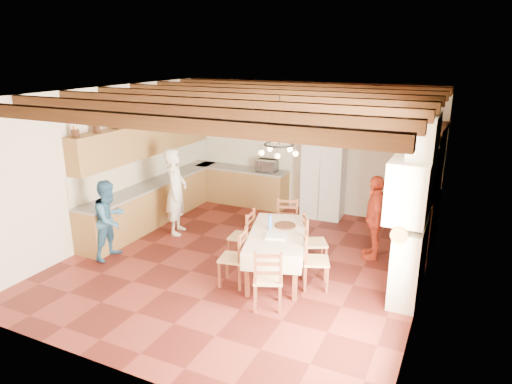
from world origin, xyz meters
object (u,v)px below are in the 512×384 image
at_px(dining_table, 278,237).
at_px(chair_left_near, 233,257).
at_px(microwave, 267,165).
at_px(chair_end_near, 268,278).
at_px(hutch, 424,189).
at_px(chair_right_near, 316,260).
at_px(refrigerator, 324,178).
at_px(person_woman_blue, 110,219).
at_px(chair_end_far, 287,225).
at_px(chair_right_far, 315,242).
at_px(person_man, 176,192).
at_px(person_woman_red, 375,217).
at_px(chair_left_far, 242,235).

bearing_deg(dining_table, chair_left_near, -130.95).
bearing_deg(chair_left_near, dining_table, 129.81).
bearing_deg(microwave, chair_end_near, -70.23).
distance_m(hutch, chair_right_near, 2.76).
distance_m(refrigerator, person_woman_blue, 4.74).
relative_size(refrigerator, chair_end_far, 1.87).
height_order(hutch, microwave, hutch).
relative_size(chair_right_far, chair_end_far, 1.00).
distance_m(chair_left_near, chair_end_far, 1.70).
bearing_deg(person_woman_blue, person_man, -17.12).
bearing_deg(chair_end_near, chair_end_far, -98.69).
height_order(chair_left_near, chair_end_near, same).
bearing_deg(microwave, person_man, -118.16).
xyz_separation_m(person_man, person_woman_red, (3.91, 0.55, -0.12)).
xyz_separation_m(refrigerator, chair_end_far, (-0.08, -2.07, -0.42)).
bearing_deg(chair_end_far, hutch, 7.45).
height_order(refrigerator, chair_left_near, refrigerator).
height_order(refrigerator, dining_table, refrigerator).
height_order(hutch, person_woman_red, hutch).
xyz_separation_m(chair_left_near, person_man, (-2.08, 1.45, 0.42)).
bearing_deg(hutch, dining_table, -129.72).
relative_size(chair_left_near, chair_right_far, 1.00).
xyz_separation_m(hutch, chair_end_near, (-1.75, -3.20, -0.71)).
xyz_separation_m(hutch, chair_end_far, (-2.28, -1.12, -0.71)).
bearing_deg(microwave, chair_left_near, -78.48).
height_order(chair_end_far, microwave, microwave).
bearing_deg(person_woman_red, chair_left_near, -57.59).
xyz_separation_m(chair_left_far, chair_right_far, (1.27, 0.30, 0.00)).
bearing_deg(dining_table, chair_left_far, 162.97).
relative_size(chair_end_far, person_woman_blue, 0.65).
xyz_separation_m(refrigerator, microwave, (-1.42, -0.01, 0.14)).
relative_size(chair_left_far, person_woman_red, 0.62).
bearing_deg(refrigerator, chair_right_far, -78.76).
bearing_deg(person_man, chair_end_far, -104.13).
height_order(hutch, dining_table, hutch).
distance_m(dining_table, chair_end_far, 1.13).
distance_m(refrigerator, chair_right_far, 2.72).
distance_m(dining_table, chair_right_far, 0.75).
bearing_deg(person_woman_red, chair_end_far, -93.65).
distance_m(person_woman_red, microwave, 3.40).
distance_m(chair_right_near, chair_end_near, 0.98).
relative_size(hutch, dining_table, 1.22).
xyz_separation_m(hutch, chair_right_far, (-1.55, -1.66, -0.71)).
bearing_deg(chair_end_near, chair_left_far, -72.37).
bearing_deg(hutch, microwave, 168.24).
distance_m(hutch, person_woman_red, 1.15).
relative_size(chair_right_near, chair_right_far, 1.00).
bearing_deg(hutch, person_man, -160.81).
xyz_separation_m(person_woman_red, microwave, (-2.91, 1.75, 0.25)).
relative_size(chair_left_far, chair_end_near, 1.00).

